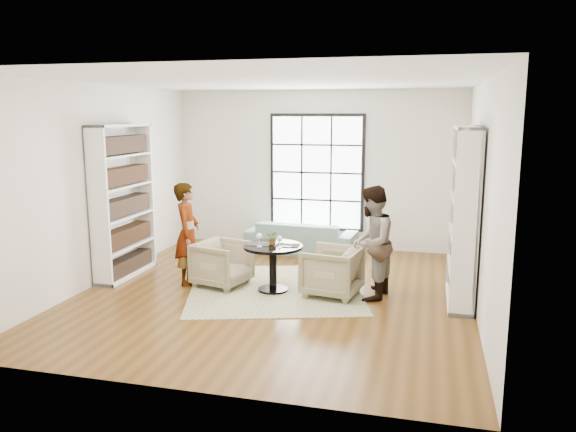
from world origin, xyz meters
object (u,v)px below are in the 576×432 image
(pedestal_table, at_px, (273,258))
(person_right, at_px, (371,243))
(wine_glass_right, at_px, (280,239))
(flower_centerpiece, at_px, (273,238))
(armchair_right, at_px, (332,271))
(sofa, at_px, (301,237))
(armchair_left, at_px, (222,264))
(wine_glass_left, at_px, (259,237))
(person_left, at_px, (187,234))

(pedestal_table, distance_m, person_right, 1.44)
(wine_glass_right, height_order, flower_centerpiece, flower_centerpiece)
(armchair_right, bearing_deg, sofa, -147.72)
(armchair_left, distance_m, wine_glass_right, 1.08)
(sofa, height_order, wine_glass_right, wine_glass_right)
(flower_centerpiece, bearing_deg, wine_glass_right, -49.94)
(wine_glass_left, xyz_separation_m, flower_centerpiece, (0.15, 0.18, -0.04))
(armchair_left, distance_m, person_right, 2.27)
(sofa, relative_size, person_left, 1.30)
(pedestal_table, bearing_deg, person_left, 176.86)
(pedestal_table, xyz_separation_m, person_left, (-1.36, 0.07, 0.27))
(wine_glass_left, xyz_separation_m, wine_glass_right, (0.30, 0.01, -0.02))
(armchair_left, distance_m, wine_glass_left, 0.85)
(person_right, relative_size, flower_centerpiece, 7.78)
(wine_glass_right, bearing_deg, armchair_right, 12.63)
(person_left, distance_m, wine_glass_left, 1.23)
(pedestal_table, height_order, wine_glass_right, wine_glass_right)
(flower_centerpiece, bearing_deg, person_left, 178.43)
(armchair_left, height_order, person_left, person_left)
(pedestal_table, xyz_separation_m, wine_glass_right, (0.14, -0.13, 0.31))
(person_right, bearing_deg, person_left, -81.75)
(armchair_right, relative_size, person_left, 0.50)
(person_left, relative_size, wine_glass_right, 8.76)
(wine_glass_left, bearing_deg, person_left, 169.78)
(armchair_left, bearing_deg, flower_centerpiece, -78.50)
(sofa, relative_size, armchair_left, 2.70)
(pedestal_table, distance_m, wine_glass_left, 0.39)
(pedestal_table, distance_m, armchair_right, 0.87)
(sofa, xyz_separation_m, wine_glass_right, (0.25, -2.49, 0.52))
(armchair_left, relative_size, person_right, 0.47)
(armchair_right, bearing_deg, wine_glass_right, -67.79)
(armchair_left, xyz_separation_m, wine_glass_left, (0.65, -0.22, 0.49))
(armchair_right, height_order, person_left, person_left)
(armchair_right, distance_m, flower_centerpiece, 0.97)
(person_right, bearing_deg, sofa, -137.66)
(pedestal_table, relative_size, wine_glass_right, 4.88)
(armchair_right, bearing_deg, person_right, 99.57)
(flower_centerpiece, bearing_deg, armchair_right, -0.38)
(pedestal_table, height_order, person_left, person_left)
(wine_glass_right, xyz_separation_m, flower_centerpiece, (-0.14, 0.17, -0.02))
(armchair_right, relative_size, flower_centerpiece, 3.76)
(sofa, xyz_separation_m, person_right, (1.52, -2.33, 0.50))
(person_left, relative_size, wine_glass_left, 7.77)
(armchair_right, xyz_separation_m, flower_centerpiece, (-0.87, 0.01, 0.44))
(armchair_left, distance_m, flower_centerpiece, 0.93)
(flower_centerpiece, bearing_deg, person_right, -0.23)
(pedestal_table, relative_size, person_right, 0.54)
(pedestal_table, relative_size, flower_centerpiece, 4.21)
(pedestal_table, height_order, armchair_left, pedestal_table)
(pedestal_table, xyz_separation_m, wine_glass_left, (-0.16, -0.14, 0.33))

